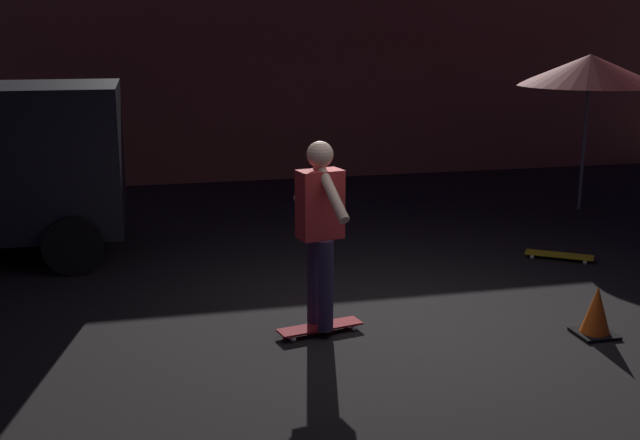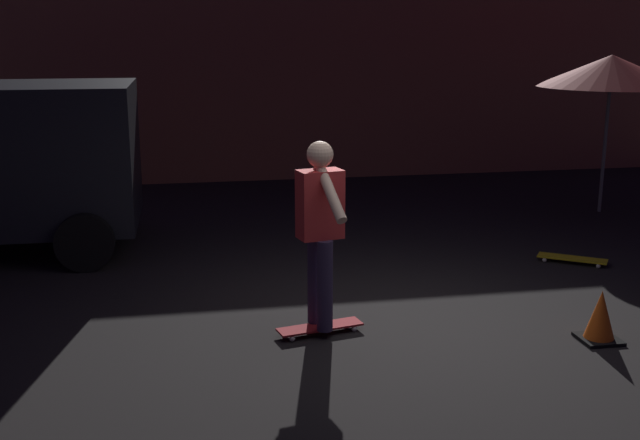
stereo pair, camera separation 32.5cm
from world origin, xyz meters
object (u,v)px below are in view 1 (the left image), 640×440
(patio_umbrella, at_px, (590,70))
(skateboard_ridden, at_px, (320,327))
(skater, at_px, (320,221))
(traffic_cone, at_px, (596,313))
(skateboard_spare, at_px, (559,255))

(patio_umbrella, relative_size, skateboard_ridden, 2.86)
(skater, bearing_deg, skateboard_ridden, 0.00)
(patio_umbrella, xyz_separation_m, traffic_cone, (-2.62, -4.59, -1.86))
(traffic_cone, bearing_deg, skateboard_ridden, 165.43)
(skateboard_ridden, xyz_separation_m, skater, (0.00, 0.00, 0.98))
(skateboard_spare, relative_size, traffic_cone, 1.64)
(skateboard_ridden, height_order, traffic_cone, traffic_cone)
(skateboard_ridden, height_order, skater, skater)
(skateboard_spare, relative_size, skater, 0.45)
(patio_umbrella, bearing_deg, skater, -141.50)
(skateboard_ridden, relative_size, skateboard_spare, 1.07)
(patio_umbrella, distance_m, skater, 6.47)
(patio_umbrella, height_order, skateboard_spare, patio_umbrella)
(patio_umbrella, relative_size, skateboard_spare, 3.05)
(patio_umbrella, distance_m, skateboard_spare, 3.56)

